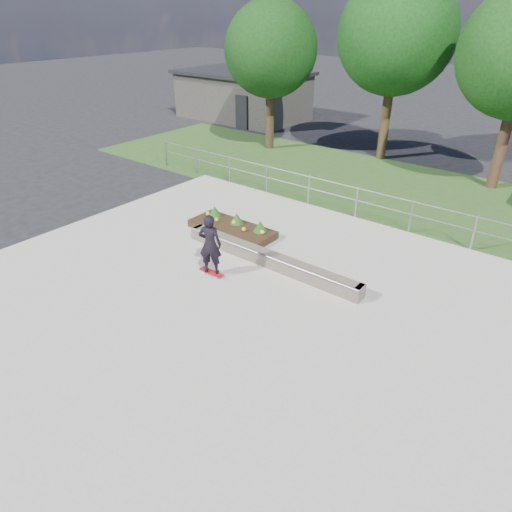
% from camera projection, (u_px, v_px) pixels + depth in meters
% --- Properties ---
extents(ground, '(120.00, 120.00, 0.00)m').
position_uv_depth(ground, '(212.00, 315.00, 11.33)').
color(ground, black).
rests_on(ground, ground).
extents(grass_verge, '(30.00, 8.00, 0.02)m').
position_uv_depth(grass_verge, '(395.00, 191.00, 18.87)').
color(grass_verge, '#28461C').
rests_on(grass_verge, ground).
extents(concrete_slab, '(15.00, 15.00, 0.06)m').
position_uv_depth(concrete_slab, '(212.00, 314.00, 11.31)').
color(concrete_slab, '#A6A194').
rests_on(concrete_slab, ground).
extents(fence, '(20.06, 0.06, 1.20)m').
position_uv_depth(fence, '(357.00, 199.00, 16.10)').
color(fence, '#919599').
rests_on(fence, ground).
extents(building, '(8.40, 5.40, 3.00)m').
position_uv_depth(building, '(243.00, 95.00, 30.58)').
color(building, '#32302D').
rests_on(building, ground).
extents(tree_far_left, '(4.55, 4.55, 7.15)m').
position_uv_depth(tree_far_left, '(271.00, 50.00, 22.27)').
color(tree_far_left, black).
rests_on(tree_far_left, ground).
extents(tree_mid_left, '(5.25, 5.25, 8.25)m').
position_uv_depth(tree_mid_left, '(397.00, 35.00, 20.29)').
color(tree_mid_left, '#322214').
rests_on(tree_mid_left, ground).
extents(grind_ledge, '(6.00, 0.44, 0.43)m').
position_uv_depth(grind_ledge, '(269.00, 259.00, 13.30)').
color(grind_ledge, brown).
rests_on(grind_ledge, concrete_slab).
extents(planter_bed, '(3.00, 1.20, 0.61)m').
position_uv_depth(planter_bed, '(233.00, 227.00, 15.27)').
color(planter_bed, black).
rests_on(planter_bed, concrete_slab).
extents(skateboarder, '(0.80, 0.66, 1.83)m').
position_uv_depth(skateboarder, '(210.00, 245.00, 12.48)').
color(skateboarder, silver).
rests_on(skateboarder, concrete_slab).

